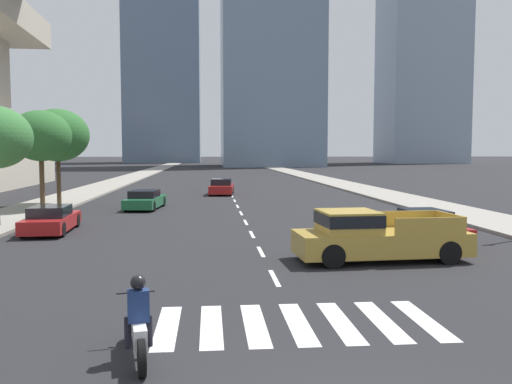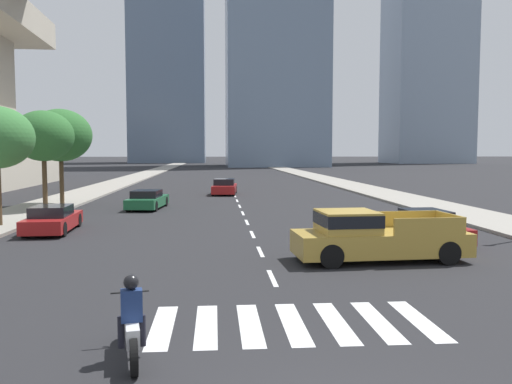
{
  "view_description": "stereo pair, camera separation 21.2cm",
  "coord_description": "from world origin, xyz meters",
  "px_view_note": "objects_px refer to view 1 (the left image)",
  "views": [
    {
      "loc": [
        -1.82,
        -6.0,
        3.57
      ],
      "look_at": [
        0.0,
        14.72,
        2.0
      ],
      "focal_mm": 37.23,
      "sensor_mm": 36.0,
      "label": 1
    },
    {
      "loc": [
        -1.6,
        -6.02,
        3.57
      ],
      "look_at": [
        0.0,
        14.72,
        2.0
      ],
      "focal_mm": 37.23,
      "sensor_mm": 36.0,
      "label": 2
    }
  ],
  "objects_px": {
    "sedan_green_0": "(145,200)",
    "motorcycle_lead": "(138,326)",
    "sedan_red_2": "(51,220)",
    "street_tree_second": "(41,136)",
    "sedan_red_1": "(222,187)",
    "street_tree_third": "(57,135)",
    "sedan_red_3": "(426,227)",
    "pickup_truck": "(373,236)"
  },
  "relations": [
    {
      "from": "sedan_green_0",
      "to": "motorcycle_lead",
      "type": "bearing_deg",
      "value": -167.5
    },
    {
      "from": "sedan_red_2",
      "to": "street_tree_second",
      "type": "height_order",
      "value": "street_tree_second"
    },
    {
      "from": "sedan_green_0",
      "to": "sedan_red_1",
      "type": "relative_size",
      "value": 1.03
    },
    {
      "from": "sedan_red_2",
      "to": "street_tree_third",
      "type": "height_order",
      "value": "street_tree_third"
    },
    {
      "from": "motorcycle_lead",
      "to": "sedan_red_1",
      "type": "distance_m",
      "value": 35.51
    },
    {
      "from": "sedan_red_1",
      "to": "street_tree_third",
      "type": "relative_size",
      "value": 0.74
    },
    {
      "from": "street_tree_third",
      "to": "sedan_red_1",
      "type": "bearing_deg",
      "value": 38.57
    },
    {
      "from": "sedan_red_1",
      "to": "street_tree_third",
      "type": "bearing_deg",
      "value": 133.22
    },
    {
      "from": "sedan_red_3",
      "to": "street_tree_second",
      "type": "xyz_separation_m",
      "value": [
        -18.57,
        11.91,
        3.93
      ]
    },
    {
      "from": "pickup_truck",
      "to": "sedan_red_3",
      "type": "height_order",
      "value": "pickup_truck"
    },
    {
      "from": "motorcycle_lead",
      "to": "sedan_red_3",
      "type": "distance_m",
      "value": 15.07
    },
    {
      "from": "pickup_truck",
      "to": "sedan_red_1",
      "type": "distance_m",
      "value": 28.05
    },
    {
      "from": "pickup_truck",
      "to": "sedan_red_1",
      "type": "xyz_separation_m",
      "value": [
        -4.33,
        27.71,
        -0.2
      ]
    },
    {
      "from": "sedan_green_0",
      "to": "sedan_red_2",
      "type": "distance_m",
      "value": 9.96
    },
    {
      "from": "sedan_red_1",
      "to": "street_tree_second",
      "type": "relative_size",
      "value": 0.79
    },
    {
      "from": "sedan_red_3",
      "to": "street_tree_second",
      "type": "height_order",
      "value": "street_tree_second"
    },
    {
      "from": "pickup_truck",
      "to": "street_tree_third",
      "type": "distance_m",
      "value": 24.67
    },
    {
      "from": "street_tree_third",
      "to": "sedan_red_3",
      "type": "bearing_deg",
      "value": -39.66
    },
    {
      "from": "motorcycle_lead",
      "to": "sedan_green_0",
      "type": "bearing_deg",
      "value": -4.32
    },
    {
      "from": "sedan_red_2",
      "to": "street_tree_third",
      "type": "relative_size",
      "value": 0.73
    },
    {
      "from": "sedan_red_3",
      "to": "street_tree_third",
      "type": "bearing_deg",
      "value": -132.19
    },
    {
      "from": "sedan_red_2",
      "to": "street_tree_second",
      "type": "bearing_deg",
      "value": 16.52
    },
    {
      "from": "motorcycle_lead",
      "to": "sedan_green_0",
      "type": "height_order",
      "value": "motorcycle_lead"
    },
    {
      "from": "motorcycle_lead",
      "to": "sedan_red_2",
      "type": "relative_size",
      "value": 0.47
    },
    {
      "from": "motorcycle_lead",
      "to": "sedan_red_1",
      "type": "bearing_deg",
      "value": -14.45
    },
    {
      "from": "sedan_red_3",
      "to": "street_tree_second",
      "type": "relative_size",
      "value": 0.76
    },
    {
      "from": "sedan_red_1",
      "to": "street_tree_second",
      "type": "distance_m",
      "value": 16.8
    },
    {
      "from": "motorcycle_lead",
      "to": "street_tree_second",
      "type": "relative_size",
      "value": 0.37
    },
    {
      "from": "pickup_truck",
      "to": "sedan_red_3",
      "type": "xyz_separation_m",
      "value": [
        3.34,
        3.62,
        -0.24
      ]
    },
    {
      "from": "motorcycle_lead",
      "to": "sedan_red_3",
      "type": "bearing_deg",
      "value": -51.96
    },
    {
      "from": "sedan_green_0",
      "to": "sedan_red_1",
      "type": "distance_m",
      "value": 12.03
    },
    {
      "from": "sedan_green_0",
      "to": "sedan_red_1",
      "type": "height_order",
      "value": "sedan_red_1"
    },
    {
      "from": "street_tree_second",
      "to": "street_tree_third",
      "type": "height_order",
      "value": "street_tree_third"
    },
    {
      "from": "motorcycle_lead",
      "to": "street_tree_third",
      "type": "height_order",
      "value": "street_tree_third"
    },
    {
      "from": "street_tree_second",
      "to": "street_tree_third",
      "type": "relative_size",
      "value": 0.94
    },
    {
      "from": "sedan_red_2",
      "to": "street_tree_third",
      "type": "distance_m",
      "value": 12.74
    },
    {
      "from": "sedan_red_2",
      "to": "motorcycle_lead",
      "type": "bearing_deg",
      "value": -161.56
    },
    {
      "from": "motorcycle_lead",
      "to": "street_tree_third",
      "type": "bearing_deg",
      "value": 7.1
    },
    {
      "from": "motorcycle_lead",
      "to": "sedan_red_1",
      "type": "height_order",
      "value": "motorcycle_lead"
    },
    {
      "from": "pickup_truck",
      "to": "sedan_red_3",
      "type": "relative_size",
      "value": 1.28
    },
    {
      "from": "sedan_red_3",
      "to": "sedan_green_0",
      "type": "bearing_deg",
      "value": -138.55
    },
    {
      "from": "sedan_red_1",
      "to": "sedan_red_3",
      "type": "bearing_deg",
      "value": -157.69
    }
  ]
}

